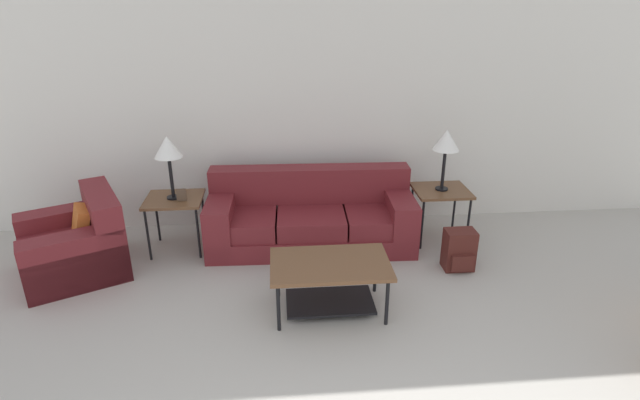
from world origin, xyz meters
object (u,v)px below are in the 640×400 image
object	(u,v)px
backpack	(459,250)
armchair	(77,245)
table_lamp_left	(168,149)
coffee_table	(330,275)
side_table_left	(174,203)
side_table_right	(441,194)
table_lamp_right	(446,142)
couch	(311,219)

from	to	relation	value
backpack	armchair	bearing A→B (deg)	175.58
armchair	table_lamp_left	size ratio (longest dim) A/B	1.88
coffee_table	table_lamp_left	size ratio (longest dim) A/B	1.52
coffee_table	backpack	xyz separation A→B (m)	(1.38, 0.60, -0.15)
table_lamp_left	backpack	bearing A→B (deg)	-13.18
armchair	side_table_left	size ratio (longest dim) A/B	2.10
armchair	table_lamp_left	world-z (taller)	table_lamp_left
armchair	backpack	size ratio (longest dim) A/B	3.00
side_table_right	table_lamp_right	distance (m)	0.60
side_table_left	backpack	xyz separation A→B (m)	(2.91, -0.68, -0.34)
armchair	table_lamp_right	bearing A→B (deg)	5.77
armchair	backpack	world-z (taller)	armchair
couch	backpack	distance (m)	1.62
table_lamp_left	table_lamp_right	size ratio (longest dim) A/B	1.00
side_table_right	table_lamp_left	size ratio (longest dim) A/B	0.90
table_lamp_left	couch	bearing A→B (deg)	0.51
side_table_right	table_lamp_right	world-z (taller)	table_lamp_right
couch	table_lamp_right	xyz separation A→B (m)	(1.45, -0.01, 0.85)
table_lamp_left	side_table_right	bearing A→B (deg)	0.00
side_table_left	side_table_right	xyz separation A→B (m)	(2.91, 0.00, 0.00)
couch	table_lamp_left	bearing A→B (deg)	-179.49
side_table_left	backpack	bearing A→B (deg)	-13.18
couch	table_lamp_left	xyz separation A→B (m)	(-1.46, -0.01, 0.85)
table_lamp_right	side_table_right	bearing A→B (deg)	0.00
armchair	side_table_right	size ratio (longest dim) A/B	2.10
armchair	coffee_table	size ratio (longest dim) A/B	1.24
couch	backpack	bearing A→B (deg)	-25.51
coffee_table	side_table_right	xyz separation A→B (m)	(1.38, 1.28, 0.20)
side_table_left	backpack	distance (m)	3.01
table_lamp_left	table_lamp_right	distance (m)	2.91
couch	backpack	size ratio (longest dim) A/B	5.33
coffee_table	side_table_left	xyz separation A→B (m)	(-1.53, 1.28, 0.20)
coffee_table	table_lamp_right	xyz separation A→B (m)	(1.38, 1.28, 0.80)
couch	table_lamp_left	distance (m)	1.69
side_table_left	table_lamp_right	bearing A→B (deg)	0.00
armchair	side_table_right	distance (m)	3.85
armchair	table_lamp_right	size ratio (longest dim) A/B	1.88
coffee_table	table_lamp_right	bearing A→B (deg)	43.05
armchair	table_lamp_right	xyz separation A→B (m)	(3.82, 0.39, 0.86)
couch	coffee_table	size ratio (longest dim) A/B	2.20
side_table_left	armchair	bearing A→B (deg)	-157.06
couch	armchair	world-z (taller)	couch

